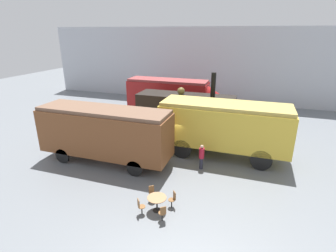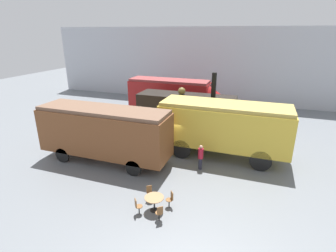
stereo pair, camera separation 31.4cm
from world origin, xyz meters
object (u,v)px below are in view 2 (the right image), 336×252
object	(u,v)px
cafe_chair_0	(150,192)
visitor_person	(201,156)
passenger_coach_vintage	(224,125)
passenger_coach_wooden	(104,131)
streamlined_locomotive	(176,94)
cafe_table_near	(154,200)
steam_locomotive	(186,110)

from	to	relation	value
cafe_chair_0	visitor_person	bearing A→B (deg)	118.62
passenger_coach_vintage	passenger_coach_wooden	xyz separation A→B (m)	(-7.40, -3.43, -0.16)
visitor_person	passenger_coach_vintage	bearing A→B (deg)	67.16
cafe_chair_0	passenger_coach_wooden	bearing A→B (deg)	-163.92
streamlined_locomotive	passenger_coach_wooden	distance (m)	11.63
streamlined_locomotive	cafe_table_near	distance (m)	16.03
streamlined_locomotive	cafe_table_near	size ratio (longest dim) A/B	10.72
steam_locomotive	passenger_coach_vintage	bearing A→B (deg)	-44.58
steam_locomotive	visitor_person	distance (m)	6.80
passenger_coach_vintage	cafe_table_near	distance (m)	7.83
passenger_coach_vintage	visitor_person	size ratio (longest dim) A/B	5.23
passenger_coach_wooden	cafe_table_near	xyz separation A→B (m)	(5.19, -3.89, -1.57)
steam_locomotive	passenger_coach_vintage	xyz separation A→B (m)	(3.77, -3.71, 0.35)
passenger_coach_wooden	visitor_person	xyz separation A→B (m)	(6.38, 1.02, -1.29)
streamlined_locomotive	passenger_coach_wooden	size ratio (longest dim) A/B	1.15
passenger_coach_vintage	cafe_chair_0	bearing A→B (deg)	-112.43
passenger_coach_wooden	visitor_person	distance (m)	6.59
passenger_coach_vintage	cafe_table_near	size ratio (longest dim) A/B	9.15
streamlined_locomotive	cafe_chair_0	bearing A→B (deg)	-77.02
streamlined_locomotive	steam_locomotive	world-z (taller)	steam_locomotive
visitor_person	cafe_chair_0	bearing A→B (deg)	-112.20
cafe_table_near	steam_locomotive	bearing A→B (deg)	98.05
streamlined_locomotive	passenger_coach_vintage	distance (m)	10.20
cafe_chair_0	steam_locomotive	bearing A→B (deg)	146.44
streamlined_locomotive	cafe_table_near	world-z (taller)	streamlined_locomotive
passenger_coach_wooden	cafe_chair_0	size ratio (longest dim) A/B	10.27
passenger_coach_vintage	cafe_chair_0	distance (m)	7.43
steam_locomotive	visitor_person	world-z (taller)	steam_locomotive
cafe_table_near	visitor_person	distance (m)	5.05
steam_locomotive	cafe_chair_0	xyz separation A→B (m)	(1.02, -10.37, -1.50)
passenger_coach_vintage	passenger_coach_wooden	distance (m)	8.16
passenger_coach_wooden	steam_locomotive	bearing A→B (deg)	63.05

